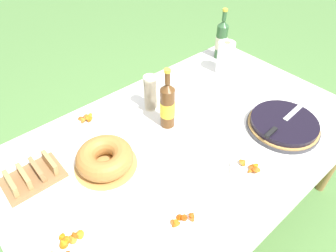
{
  "coord_description": "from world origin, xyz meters",
  "views": [
    {
      "loc": [
        -0.81,
        -0.77,
        1.81
      ],
      "look_at": [
        -0.06,
        0.08,
        0.76
      ],
      "focal_mm": 32.0,
      "sensor_mm": 36.0,
      "label": 1
    }
  ],
  "objects_px": {
    "berry_tart": "(283,125)",
    "cider_bottle_green": "(221,40)",
    "paper_towel_roll": "(225,57)",
    "cider_bottle_amber": "(167,105)",
    "snack_plate_left": "(252,169)",
    "bundt_cake": "(105,158)",
    "cup_stack": "(150,93)",
    "snack_plate_near": "(185,220)",
    "bread_board": "(32,176)",
    "serving_knife": "(282,122)",
    "snack_plate_far": "(90,121)",
    "snack_plate_right": "(65,244)"
  },
  "relations": [
    {
      "from": "serving_knife",
      "to": "snack_plate_near",
      "type": "distance_m",
      "value": 0.75
    },
    {
      "from": "snack_plate_left",
      "to": "bread_board",
      "type": "relative_size",
      "value": 0.82
    },
    {
      "from": "bundt_cake",
      "to": "cider_bottle_green",
      "type": "relative_size",
      "value": 0.85
    },
    {
      "from": "berry_tart",
      "to": "paper_towel_roll",
      "type": "relative_size",
      "value": 1.8
    },
    {
      "from": "cider_bottle_amber",
      "to": "snack_plate_far",
      "type": "distance_m",
      "value": 0.44
    },
    {
      "from": "serving_knife",
      "to": "cup_stack",
      "type": "relative_size",
      "value": 1.75
    },
    {
      "from": "snack_plate_near",
      "to": "bread_board",
      "type": "height_order",
      "value": "bread_board"
    },
    {
      "from": "snack_plate_near",
      "to": "bread_board",
      "type": "bearing_deg",
      "value": 121.52
    },
    {
      "from": "cup_stack",
      "to": "snack_plate_left",
      "type": "relative_size",
      "value": 1.01
    },
    {
      "from": "cider_bottle_green",
      "to": "snack_plate_left",
      "type": "bearing_deg",
      "value": -129.91
    },
    {
      "from": "paper_towel_roll",
      "to": "snack_plate_near",
      "type": "bearing_deg",
      "value": -146.32
    },
    {
      "from": "snack_plate_right",
      "to": "bread_board",
      "type": "height_order",
      "value": "bread_board"
    },
    {
      "from": "snack_plate_left",
      "to": "snack_plate_far",
      "type": "bearing_deg",
      "value": 116.57
    },
    {
      "from": "bundt_cake",
      "to": "cider_bottle_amber",
      "type": "bearing_deg",
      "value": 3.79
    },
    {
      "from": "paper_towel_roll",
      "to": "bread_board",
      "type": "relative_size",
      "value": 0.82
    },
    {
      "from": "berry_tart",
      "to": "snack_plate_left",
      "type": "xyz_separation_m",
      "value": [
        -0.36,
        -0.07,
        -0.02
      ]
    },
    {
      "from": "paper_towel_roll",
      "to": "berry_tart",
      "type": "bearing_deg",
      "value": -108.03
    },
    {
      "from": "paper_towel_roll",
      "to": "cider_bottle_amber",
      "type": "bearing_deg",
      "value": -166.16
    },
    {
      "from": "serving_knife",
      "to": "cider_bottle_amber",
      "type": "height_order",
      "value": "cider_bottle_amber"
    },
    {
      "from": "berry_tart",
      "to": "cider_bottle_green",
      "type": "xyz_separation_m",
      "value": [
        0.32,
        0.74,
        0.11
      ]
    },
    {
      "from": "serving_knife",
      "to": "cider_bottle_green",
      "type": "distance_m",
      "value": 0.82
    },
    {
      "from": "paper_towel_roll",
      "to": "bread_board",
      "type": "xyz_separation_m",
      "value": [
        -1.34,
        -0.04,
        -0.08
      ]
    },
    {
      "from": "bundt_cake",
      "to": "bread_board",
      "type": "height_order",
      "value": "bundt_cake"
    },
    {
      "from": "snack_plate_left",
      "to": "paper_towel_roll",
      "type": "xyz_separation_m",
      "value": [
        0.55,
        0.66,
        0.09
      ]
    },
    {
      "from": "bundt_cake",
      "to": "snack_plate_near",
      "type": "xyz_separation_m",
      "value": [
        0.08,
        -0.46,
        -0.04
      ]
    },
    {
      "from": "berry_tart",
      "to": "cider_bottle_green",
      "type": "height_order",
      "value": "cider_bottle_green"
    },
    {
      "from": "bundt_cake",
      "to": "cup_stack",
      "type": "distance_m",
      "value": 0.48
    },
    {
      "from": "serving_knife",
      "to": "berry_tart",
      "type": "bearing_deg",
      "value": -0.0
    },
    {
      "from": "serving_knife",
      "to": "cider_bottle_green",
      "type": "height_order",
      "value": "cider_bottle_green"
    },
    {
      "from": "snack_plate_far",
      "to": "bread_board",
      "type": "xyz_separation_m",
      "value": [
        -0.39,
        -0.17,
        0.01
      ]
    },
    {
      "from": "bundt_cake",
      "to": "cider_bottle_green",
      "type": "bearing_deg",
      "value": 15.85
    },
    {
      "from": "cup_stack",
      "to": "snack_plate_near",
      "type": "relative_size",
      "value": 0.99
    },
    {
      "from": "cider_bottle_green",
      "to": "snack_plate_near",
      "type": "relative_size",
      "value": 1.61
    },
    {
      "from": "snack_plate_left",
      "to": "snack_plate_right",
      "type": "distance_m",
      "value": 0.86
    },
    {
      "from": "cider_bottle_amber",
      "to": "snack_plate_far",
      "type": "bearing_deg",
      "value": 137.08
    },
    {
      "from": "paper_towel_roll",
      "to": "serving_knife",
      "type": "bearing_deg",
      "value": -110.51
    },
    {
      "from": "berry_tart",
      "to": "bundt_cake",
      "type": "relative_size",
      "value": 1.29
    },
    {
      "from": "snack_plate_right",
      "to": "snack_plate_far",
      "type": "bearing_deg",
      "value": 52.26
    },
    {
      "from": "bundt_cake",
      "to": "cup_stack",
      "type": "bearing_deg",
      "value": 24.74
    },
    {
      "from": "berry_tart",
      "to": "cup_stack",
      "type": "bearing_deg",
      "value": 125.18
    },
    {
      "from": "cider_bottle_green",
      "to": "cider_bottle_amber",
      "type": "distance_m",
      "value": 0.82
    },
    {
      "from": "bread_board",
      "to": "cider_bottle_amber",
      "type": "bearing_deg",
      "value": -9.69
    },
    {
      "from": "bundt_cake",
      "to": "snack_plate_near",
      "type": "height_order",
      "value": "bundt_cake"
    },
    {
      "from": "snack_plate_far",
      "to": "cup_stack",
      "type": "bearing_deg",
      "value": -19.61
    },
    {
      "from": "cup_stack",
      "to": "snack_plate_left",
      "type": "bearing_deg",
      "value": -84.62
    },
    {
      "from": "cider_bottle_green",
      "to": "bread_board",
      "type": "bearing_deg",
      "value": -172.79
    },
    {
      "from": "cider_bottle_amber",
      "to": "snack_plate_near",
      "type": "relative_size",
      "value": 1.6
    },
    {
      "from": "cider_bottle_green",
      "to": "paper_towel_roll",
      "type": "relative_size",
      "value": 1.65
    },
    {
      "from": "cup_stack",
      "to": "bread_board",
      "type": "distance_m",
      "value": 0.73
    },
    {
      "from": "cider_bottle_amber",
      "to": "snack_plate_left",
      "type": "relative_size",
      "value": 1.65
    }
  ]
}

